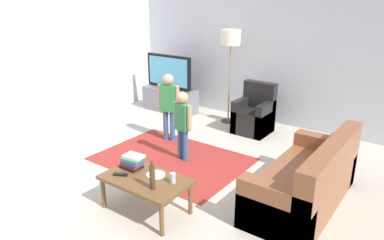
{
  "coord_description": "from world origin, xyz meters",
  "views": [
    {
      "loc": [
        2.95,
        -3.43,
        2.41
      ],
      "look_at": [
        0.0,
        0.6,
        0.65
      ],
      "focal_mm": 33.89,
      "sensor_mm": 36.0,
      "label": 1
    }
  ],
  "objects_px": {
    "couch": "(309,183)",
    "book_stack": "(133,162)",
    "tv_stand": "(170,100)",
    "tv": "(169,72)",
    "soda_can": "(173,178)",
    "plate": "(156,175)",
    "child_center": "(183,120)",
    "floor_lamp": "(231,42)",
    "coffee_table": "(146,182)",
    "armchair": "(255,116)",
    "bottle": "(152,177)",
    "tv_remote": "(120,175)",
    "child_near_tv": "(169,101)"
  },
  "relations": [
    {
      "from": "couch",
      "to": "book_stack",
      "type": "bearing_deg",
      "value": -147.77
    },
    {
      "from": "tv_stand",
      "to": "tv",
      "type": "xyz_separation_m",
      "value": [
        -0.0,
        -0.02,
        0.6
      ]
    },
    {
      "from": "book_stack",
      "to": "soda_can",
      "type": "relative_size",
      "value": 2.22
    },
    {
      "from": "plate",
      "to": "child_center",
      "type": "bearing_deg",
      "value": 114.26
    },
    {
      "from": "tv",
      "to": "book_stack",
      "type": "distance_m",
      "value": 3.54
    },
    {
      "from": "floor_lamp",
      "to": "book_stack",
      "type": "relative_size",
      "value": 6.68
    },
    {
      "from": "floor_lamp",
      "to": "plate",
      "type": "relative_size",
      "value": 8.09
    },
    {
      "from": "tv",
      "to": "plate",
      "type": "height_order",
      "value": "tv"
    },
    {
      "from": "soda_can",
      "to": "plate",
      "type": "relative_size",
      "value": 0.55
    },
    {
      "from": "coffee_table",
      "to": "plate",
      "type": "height_order",
      "value": "plate"
    },
    {
      "from": "couch",
      "to": "coffee_table",
      "type": "relative_size",
      "value": 1.8
    },
    {
      "from": "tv",
      "to": "soda_can",
      "type": "xyz_separation_m",
      "value": [
        2.51,
        -2.97,
        -0.37
      ]
    },
    {
      "from": "tv_stand",
      "to": "child_center",
      "type": "relative_size",
      "value": 1.13
    },
    {
      "from": "armchair",
      "to": "book_stack",
      "type": "xyz_separation_m",
      "value": [
        -0.13,
        -2.95,
        0.2
      ]
    },
    {
      "from": "book_stack",
      "to": "bottle",
      "type": "xyz_separation_m",
      "value": [
        0.52,
        -0.22,
        0.06
      ]
    },
    {
      "from": "armchair",
      "to": "bottle",
      "type": "relative_size",
      "value": 2.75
    },
    {
      "from": "book_stack",
      "to": "bottle",
      "type": "relative_size",
      "value": 0.81
    },
    {
      "from": "floor_lamp",
      "to": "coffee_table",
      "type": "height_order",
      "value": "floor_lamp"
    },
    {
      "from": "tv_remote",
      "to": "tv_stand",
      "type": "bearing_deg",
      "value": 95.37
    },
    {
      "from": "soda_can",
      "to": "armchair",
      "type": "bearing_deg",
      "value": 99.41
    },
    {
      "from": "couch",
      "to": "coffee_table",
      "type": "height_order",
      "value": "couch"
    },
    {
      "from": "child_near_tv",
      "to": "bottle",
      "type": "relative_size",
      "value": 3.55
    },
    {
      "from": "bottle",
      "to": "plate",
      "type": "xyz_separation_m",
      "value": [
        -0.17,
        0.24,
        -0.13
      ]
    },
    {
      "from": "couch",
      "to": "bottle",
      "type": "relative_size",
      "value": 5.5
    },
    {
      "from": "floor_lamp",
      "to": "plate",
      "type": "xyz_separation_m",
      "value": [
        0.89,
        -3.12,
        -1.12
      ]
    },
    {
      "from": "tv_stand",
      "to": "armchair",
      "type": "height_order",
      "value": "armchair"
    },
    {
      "from": "tv_remote",
      "to": "soda_can",
      "type": "xyz_separation_m",
      "value": [
        0.6,
        0.22,
        0.05
      ]
    },
    {
      "from": "book_stack",
      "to": "plate",
      "type": "height_order",
      "value": "book_stack"
    },
    {
      "from": "tv_remote",
      "to": "soda_can",
      "type": "bearing_deg",
      "value": -5.26
    },
    {
      "from": "tv_remote",
      "to": "soda_can",
      "type": "distance_m",
      "value": 0.64
    },
    {
      "from": "tv_stand",
      "to": "soda_can",
      "type": "xyz_separation_m",
      "value": [
        2.51,
        -2.99,
        0.24
      ]
    },
    {
      "from": "child_center",
      "to": "soda_can",
      "type": "relative_size",
      "value": 8.85
    },
    {
      "from": "tv",
      "to": "child_near_tv",
      "type": "relative_size",
      "value": 0.95
    },
    {
      "from": "tv_stand",
      "to": "armchair",
      "type": "relative_size",
      "value": 1.33
    },
    {
      "from": "couch",
      "to": "armchair",
      "type": "distance_m",
      "value": 2.46
    },
    {
      "from": "bottle",
      "to": "soda_can",
      "type": "height_order",
      "value": "bottle"
    },
    {
      "from": "couch",
      "to": "tv_stand",
      "type": "bearing_deg",
      "value": 152.96
    },
    {
      "from": "floor_lamp",
      "to": "coffee_table",
      "type": "xyz_separation_m",
      "value": [
        0.83,
        -3.24,
        -1.17
      ]
    },
    {
      "from": "coffee_table",
      "to": "soda_can",
      "type": "relative_size",
      "value": 8.33
    },
    {
      "from": "plate",
      "to": "soda_can",
      "type": "bearing_deg",
      "value": -4.24
    },
    {
      "from": "couch",
      "to": "bottle",
      "type": "xyz_separation_m",
      "value": [
        -1.26,
        -1.34,
        0.27
      ]
    },
    {
      "from": "child_near_tv",
      "to": "tv_remote",
      "type": "xyz_separation_m",
      "value": [
        0.88,
        -1.94,
        -0.27
      ]
    },
    {
      "from": "book_stack",
      "to": "bottle",
      "type": "bearing_deg",
      "value": -23.02
    },
    {
      "from": "tv_stand",
      "to": "tv_remote",
      "type": "xyz_separation_m",
      "value": [
        1.91,
        -3.21,
        0.19
      ]
    },
    {
      "from": "bottle",
      "to": "child_near_tv",
      "type": "bearing_deg",
      "value": 125.49
    },
    {
      "from": "coffee_table",
      "to": "soda_can",
      "type": "xyz_separation_m",
      "value": [
        0.32,
        0.1,
        0.11
      ]
    },
    {
      "from": "couch",
      "to": "coffee_table",
      "type": "distance_m",
      "value": 1.92
    },
    {
      "from": "floor_lamp",
      "to": "tv_stand",
      "type": "bearing_deg",
      "value": -173.61
    },
    {
      "from": "bottle",
      "to": "couch",
      "type": "bearing_deg",
      "value": 46.85
    },
    {
      "from": "tv_remote",
      "to": "plate",
      "type": "xyz_separation_m",
      "value": [
        0.33,
        0.24,
        -0.0
      ]
    }
  ]
}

